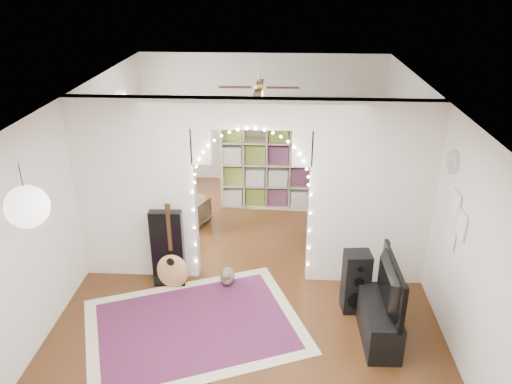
# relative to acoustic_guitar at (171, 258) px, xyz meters

# --- Properties ---
(floor) EXTENTS (7.50, 7.50, 0.00)m
(floor) POSITION_rel_acoustic_guitar_xyz_m (1.12, 0.40, -0.50)
(floor) COLOR black
(floor) RESTS_ON ground
(ceiling) EXTENTS (5.00, 7.50, 0.02)m
(ceiling) POSITION_rel_acoustic_guitar_xyz_m (1.12, 0.40, 2.20)
(ceiling) COLOR white
(ceiling) RESTS_ON wall_back
(wall_back) EXTENTS (5.00, 0.02, 2.70)m
(wall_back) POSITION_rel_acoustic_guitar_xyz_m (1.12, 4.15, 0.85)
(wall_back) COLOR silver
(wall_back) RESTS_ON floor
(wall_left) EXTENTS (0.02, 7.50, 2.70)m
(wall_left) POSITION_rel_acoustic_guitar_xyz_m (-1.38, 0.40, 0.85)
(wall_left) COLOR silver
(wall_left) RESTS_ON floor
(wall_right) EXTENTS (0.02, 7.50, 2.70)m
(wall_right) POSITION_rel_acoustic_guitar_xyz_m (3.62, 0.40, 0.85)
(wall_right) COLOR silver
(wall_right) RESTS_ON floor
(divider_wall) EXTENTS (5.00, 0.20, 2.70)m
(divider_wall) POSITION_rel_acoustic_guitar_xyz_m (1.12, 0.40, 0.93)
(divider_wall) COLOR silver
(divider_wall) RESTS_ON floor
(fairy_lights) EXTENTS (1.64, 0.04, 1.60)m
(fairy_lights) POSITION_rel_acoustic_guitar_xyz_m (1.12, 0.27, 1.05)
(fairy_lights) COLOR #FFEABF
(fairy_lights) RESTS_ON divider_wall
(window) EXTENTS (0.04, 1.20, 1.40)m
(window) POSITION_rel_acoustic_guitar_xyz_m (-1.35, 2.20, 1.00)
(window) COLOR white
(window) RESTS_ON wall_left
(wall_clock) EXTENTS (0.03, 0.31, 0.31)m
(wall_clock) POSITION_rel_acoustic_guitar_xyz_m (3.60, -0.20, 1.60)
(wall_clock) COLOR white
(wall_clock) RESTS_ON wall_right
(picture_frames) EXTENTS (0.02, 0.50, 0.70)m
(picture_frames) POSITION_rel_acoustic_guitar_xyz_m (3.60, -0.60, 1.00)
(picture_frames) COLOR white
(picture_frames) RESTS_ON wall_right
(paper_lantern) EXTENTS (0.40, 0.40, 0.40)m
(paper_lantern) POSITION_rel_acoustic_guitar_xyz_m (-0.78, -2.00, 1.75)
(paper_lantern) COLOR white
(paper_lantern) RESTS_ON ceiling
(ceiling_fan) EXTENTS (1.10, 1.10, 0.30)m
(ceiling_fan) POSITION_rel_acoustic_guitar_xyz_m (1.12, 2.40, 1.90)
(ceiling_fan) COLOR gold
(ceiling_fan) RESTS_ON ceiling
(area_rug) EXTENTS (3.24, 2.86, 0.02)m
(area_rug) POSITION_rel_acoustic_guitar_xyz_m (0.44, -0.85, -0.49)
(area_rug) COLOR maroon
(area_rug) RESTS_ON floor
(guitar_case) EXTENTS (0.46, 0.16, 1.18)m
(guitar_case) POSITION_rel_acoustic_guitar_xyz_m (-0.06, 0.08, 0.10)
(guitar_case) COLOR black
(guitar_case) RESTS_ON floor
(acoustic_guitar) EXTENTS (0.48, 0.24, 1.14)m
(acoustic_guitar) POSITION_rel_acoustic_guitar_xyz_m (0.00, 0.00, 0.00)
(acoustic_guitar) COLOR tan
(acoustic_guitar) RESTS_ON floor
(tabby_cat) EXTENTS (0.22, 0.49, 0.33)m
(tabby_cat) POSITION_rel_acoustic_guitar_xyz_m (0.77, 0.13, -0.36)
(tabby_cat) COLOR brown
(tabby_cat) RESTS_ON floor
(floor_speaker) EXTENTS (0.36, 0.33, 0.87)m
(floor_speaker) POSITION_rel_acoustic_guitar_xyz_m (2.55, -0.37, -0.06)
(floor_speaker) COLOR black
(floor_speaker) RESTS_ON floor
(media_console) EXTENTS (0.42, 1.01, 0.50)m
(media_console) POSITION_rel_acoustic_guitar_xyz_m (2.77, -0.95, -0.25)
(media_console) COLOR black
(media_console) RESTS_ON floor
(tv) EXTENTS (0.16, 1.08, 0.62)m
(tv) POSITION_rel_acoustic_guitar_xyz_m (2.77, -0.95, 0.31)
(tv) COLOR black
(tv) RESTS_ON media_console
(bookcase) EXTENTS (1.74, 0.53, 1.76)m
(bookcase) POSITION_rel_acoustic_guitar_xyz_m (1.25, 2.84, 0.38)
(bookcase) COLOR #C3B38D
(bookcase) RESTS_ON floor
(dining_table) EXTENTS (1.23, 0.85, 0.76)m
(dining_table) POSITION_rel_acoustic_guitar_xyz_m (1.66, 3.20, 0.19)
(dining_table) COLOR brown
(dining_table) RESTS_ON floor
(flower_vase) EXTENTS (0.19, 0.19, 0.19)m
(flower_vase) POSITION_rel_acoustic_guitar_xyz_m (1.66, 3.20, 0.36)
(flower_vase) COLOR silver
(flower_vase) RESTS_ON dining_table
(dining_chair_left) EXTENTS (0.71, 0.71, 0.50)m
(dining_chair_left) POSITION_rel_acoustic_guitar_xyz_m (-0.08, 1.97, -0.25)
(dining_chair_left) COLOR #4E3B27
(dining_chair_left) RESTS_ON floor
(dining_chair_right) EXTENTS (0.76, 0.77, 0.55)m
(dining_chair_right) POSITION_rel_acoustic_guitar_xyz_m (2.41, 2.76, -0.22)
(dining_chair_right) COLOR #4E3B27
(dining_chair_right) RESTS_ON floor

